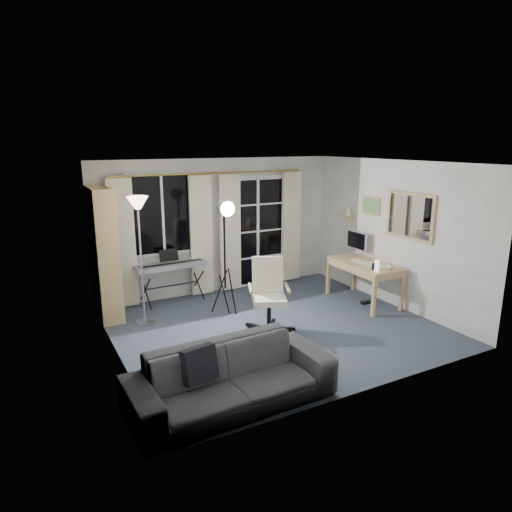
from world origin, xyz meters
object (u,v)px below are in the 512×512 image
Objects in this scene: bookshelf at (102,257)px; mug at (390,266)px; keyboard_piano at (171,266)px; studio_light at (226,222)px; sofa at (231,368)px; torchiere_lamp at (139,222)px; office_chair at (268,288)px; desk at (364,268)px; monitor at (357,241)px.

bookshelf reaches higher than mug.
studio_light reaches higher than keyboard_piano.
torchiere_lamp is at bearing 92.77° from sofa.
mug is at bearing 18.80° from sofa.
keyboard_piano is 3.58m from mug.
keyboard_piano is 1.13× the size of office_chair.
bookshelf reaches higher than office_chair.
keyboard_piano is at bearing 146.98° from mug.
mug is 0.05× the size of sofa.
office_chair reaches higher than desk.
desk is at bearing 30.88° from office_chair.
keyboard_piano is 1.92m from office_chair.
torchiere_lamp is 1.79× the size of office_chair.
studio_light is 1.22m from office_chair.
office_chair is at bearing -160.65° from monitor.
torchiere_lamp reaches higher than keyboard_piano.
desk is (3.54, -0.84, -0.94)m from torchiere_lamp.
monitor is 0.98m from mug.
monitor is at bearing -12.31° from bookshelf.
office_chair is 2.34m from monitor.
torchiere_lamp is 1.25m from keyboard_piano.
torchiere_lamp is 2.09m from office_chair.
sofa is at bearing -85.32° from torchiere_lamp.
office_chair is at bearing -35.49° from torchiere_lamp.
studio_light reaches higher than office_chair.
sofa is (-1.03, -2.36, -1.07)m from studio_light.
sofa is (-1.32, -1.54, -0.21)m from office_chair.
desk is (2.90, -1.45, -0.05)m from keyboard_piano.
torchiere_lamp is 1.46× the size of desk.
torchiere_lamp is 16.80× the size of mug.
desk is (2.29, -0.57, -0.88)m from studio_light.
office_chair is (2.00, -1.64, -0.33)m from bookshelf.
monitor is (0.20, 0.45, 0.35)m from desk.
monitor is 4.40× the size of mug.
torchiere_lamp is 1.28m from studio_light.
keyboard_piano is at bearing 43.69° from torchiere_lamp.
monitor is (4.20, -0.94, -0.00)m from bookshelf.
studio_light is 3.70× the size of monitor.
mug is at bearing -35.39° from keyboard_piano.
torchiere_lamp reaches higher than sofa.
bookshelf is 17.73× the size of mug.
mug is (3.64, -1.34, -0.79)m from torchiere_lamp.
studio_light is 0.86× the size of sofa.
mug reaches higher than desk.
mug is (0.10, -0.50, 0.14)m from desk.
office_chair is at bearing -39.11° from bookshelf.
studio_light is 2.55m from monitor.
mug is (-0.10, -0.95, -0.21)m from monitor.
studio_light is (1.25, -0.27, -0.05)m from torchiere_lamp.
bookshelf is 1.68× the size of keyboard_piano.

